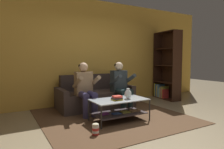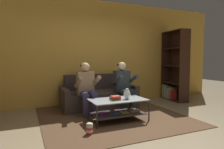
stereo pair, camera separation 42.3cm
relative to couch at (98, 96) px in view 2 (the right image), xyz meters
name	(u,v)px [view 2 (the right image)]	position (x,y,z in m)	size (l,w,h in m)	color
ground	(139,130)	(0.08, -1.88, -0.28)	(16.80, 16.80, 0.00)	#928160
back_partition	(94,52)	(0.08, 0.58, 1.17)	(8.40, 0.12, 2.90)	gold
couch	(98,96)	(0.00, 0.00, 0.00)	(1.91, 0.87, 0.84)	#40332E
person_seated_left	(87,86)	(-0.47, -0.52, 0.36)	(0.50, 0.58, 1.17)	#3B365E
person_seated_right	(124,84)	(0.47, -0.52, 0.36)	(0.50, 0.58, 1.18)	#1C2D2E
coffee_table	(118,107)	(-0.03, -1.26, 0.01)	(1.13, 0.61, 0.44)	silver
area_rug	(109,114)	(-0.02, -0.76, -0.28)	(3.00, 3.21, 0.01)	brown
vase	(127,94)	(0.13, -1.32, 0.26)	(0.14, 0.14, 0.21)	silver
book_stack	(115,98)	(-0.12, -1.31, 0.20)	(0.22, 0.20, 0.08)	gold
bookshelf	(174,73)	(2.49, -0.01, 0.54)	(0.45, 1.01, 2.10)	#331B11
popcorn_tub	(90,129)	(-0.79, -1.74, -0.18)	(0.11, 0.11, 0.20)	red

